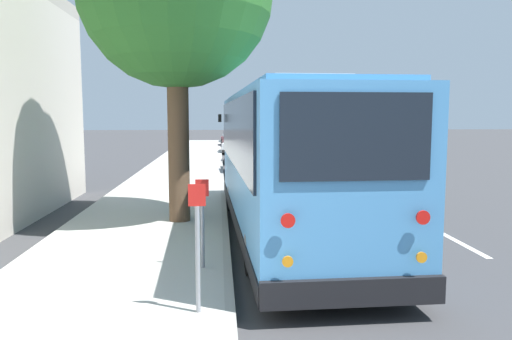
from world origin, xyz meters
name	(u,v)px	position (x,y,z in m)	size (l,w,h in m)	color
ground_plane	(298,240)	(0.00, 0.00, 0.00)	(160.00, 160.00, 0.00)	#3D3D3F
sidewalk_slab	(135,240)	(0.00, 3.44, 0.07)	(80.00, 3.66, 0.15)	#B2AFA8
curb_strip	(226,238)	(0.00, 1.54, 0.07)	(80.00, 0.14, 0.15)	#9D9A94
shuttle_bus	(288,155)	(0.53, 0.15, 1.80)	(10.07, 2.91, 3.37)	#4C93D1
parked_sedan_navy	(246,161)	(12.06, 0.43, 0.58)	(4.25, 1.80, 1.26)	#19234C
parked_sedan_gray	(244,152)	(17.75, 0.24, 0.62)	(4.35, 1.90, 1.33)	slate
parked_sedan_white	(236,145)	(24.86, 0.44, 0.59)	(4.55, 2.10, 1.27)	silver
parked_sedan_maroon	(233,140)	(31.23, 0.45, 0.61)	(4.24, 2.04, 1.31)	maroon
parked_sedan_silver	(231,137)	(37.83, 0.46, 0.59)	(4.44, 1.73, 1.27)	#A8AAAF
sign_post_near	(198,247)	(-4.16, 1.95, 1.01)	(0.06, 0.22, 1.67)	gray
sign_post_far	(202,222)	(-2.26, 1.95, 0.91)	(0.06, 0.22, 1.48)	gray
lane_stripe_mid	(459,242)	(-0.45, -3.37, 0.00)	(2.40, 0.14, 0.01)	silver
lane_stripe_ahead	(372,196)	(5.55, -3.37, 0.00)	(2.40, 0.14, 0.01)	silver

